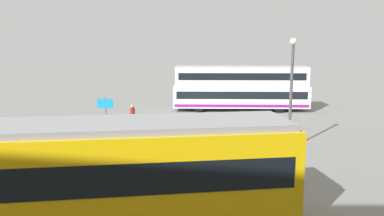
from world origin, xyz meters
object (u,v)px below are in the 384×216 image
object	(u,v)px
double_decker_bus	(240,88)
pedestrian_near_railing	(133,115)
info_sign	(105,110)
tram_yellow	(37,177)
street_lamp	(291,85)

from	to	relation	value
double_decker_bus	pedestrian_near_railing	size ratio (longest dim) A/B	7.15
info_sign	tram_yellow	bearing A→B (deg)	92.01
tram_yellow	info_sign	xyz separation A→B (m)	(0.40, -11.40, 0.01)
info_sign	double_decker_bus	bearing A→B (deg)	-135.30
tram_yellow	street_lamp	bearing A→B (deg)	-139.75
info_sign	street_lamp	world-z (taller)	street_lamp
tram_yellow	street_lamp	size ratio (longest dim) A/B	2.59
tram_yellow	street_lamp	xyz separation A→B (m)	(-10.01, -8.48, 1.84)
tram_yellow	double_decker_bus	bearing A→B (deg)	-114.05
double_decker_bus	info_sign	xyz separation A→B (m)	(9.83, 9.73, -0.30)
double_decker_bus	tram_yellow	bearing A→B (deg)	65.95
double_decker_bus	pedestrian_near_railing	distance (m)	11.23
double_decker_bus	street_lamp	size ratio (longest dim) A/B	2.00
tram_yellow	pedestrian_near_railing	distance (m)	13.97
pedestrian_near_railing	info_sign	bearing A→B (deg)	63.04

